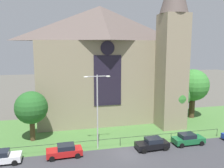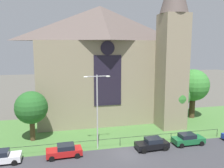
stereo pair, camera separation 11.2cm
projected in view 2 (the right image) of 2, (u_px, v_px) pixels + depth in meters
The scene contains 13 objects.
ground at pixel (110, 127), 39.42m from camera, with size 160.00×160.00×0.00m, color #56544C.
road_asphalt at pixel (133, 161), 27.90m from camera, with size 120.00×8.00×0.01m, color #38383D.
grass_verge at pixel (113, 131), 37.50m from camera, with size 120.00×20.00×0.01m, color #477538.
church_building at pixel (105, 62), 43.21m from camera, with size 23.20×16.20×26.00m.
iron_railing at pixel (120, 139), 31.99m from camera, with size 29.54×0.07×1.13m.
tree_right_near at pixel (176, 97), 39.49m from camera, with size 4.62×4.62×7.25m.
tree_right_far at pixel (193, 86), 43.96m from camera, with size 5.76×5.76×8.96m.
tree_left_near at pixel (31, 108), 33.36m from camera, with size 4.52×4.52×7.00m.
streetlamp_near at pixel (97, 103), 30.40m from camera, with size 3.37×0.26×9.62m.
parked_car_white at pixel (1, 157), 27.27m from camera, with size 4.21×2.04×1.51m.
parked_car_red at pixel (64, 151), 28.94m from camera, with size 4.26×2.15×1.51m.
parked_car_black at pixel (152, 144), 30.98m from camera, with size 4.27×2.16×1.51m.
parked_car_green at pixel (188, 139), 32.54m from camera, with size 4.21×2.05×1.51m.
Camera 2 is at (-8.46, -26.87, 13.18)m, focal length 38.85 mm.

